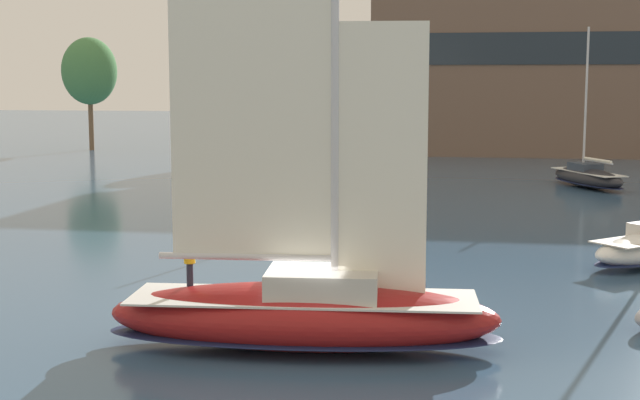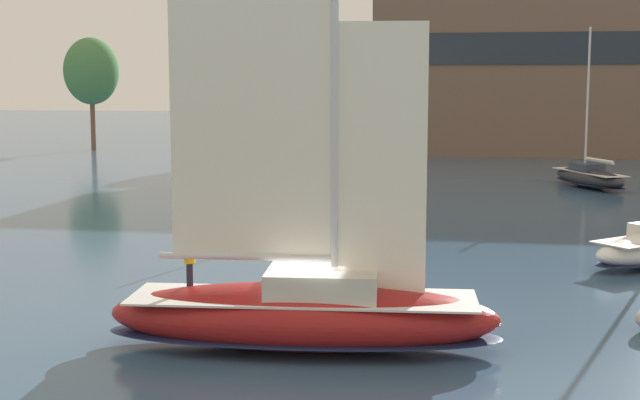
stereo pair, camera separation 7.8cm
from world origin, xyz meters
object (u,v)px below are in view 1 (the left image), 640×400
object	(u,v)px
sailboat_moored_near_marina	(333,209)
sailboat_moored_mid_channel	(588,177)
tree_shore_left	(89,71)
sailboat_main	(304,308)
tree_shore_center	(312,70)

from	to	relation	value
sailboat_moored_near_marina	sailboat_moored_mid_channel	xyz separation A→B (m)	(16.37, 18.10, 0.26)
sailboat_moored_near_marina	tree_shore_left	bearing A→B (deg)	127.13
sailboat_main	sailboat_moored_near_marina	xyz separation A→B (m)	(-2.94, 24.88, -0.69)
tree_shore_left	sailboat_main	xyz separation A→B (m)	(37.85, -70.98, -7.67)
tree_shore_left	sailboat_moored_mid_channel	bearing A→B (deg)	-28.64
tree_shore_left	sailboat_moored_near_marina	distance (m)	58.43
sailboat_moored_near_marina	sailboat_moored_mid_channel	bearing A→B (deg)	47.88
tree_shore_center	sailboat_moored_mid_channel	distance (m)	35.72
sailboat_moored_mid_channel	sailboat_moored_near_marina	bearing A→B (deg)	-132.12
sailboat_moored_mid_channel	sailboat_main	bearing A→B (deg)	-107.35
sailboat_main	sailboat_moored_mid_channel	xyz separation A→B (m)	(13.43, 42.98, -0.43)
sailboat_moored_mid_channel	tree_shore_left	bearing A→B (deg)	151.36
tree_shore_center	sailboat_main	size ratio (longest dim) A/B	0.81
tree_shore_center	sailboat_main	distance (m)	68.55
tree_shore_left	tree_shore_center	world-z (taller)	tree_shore_center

